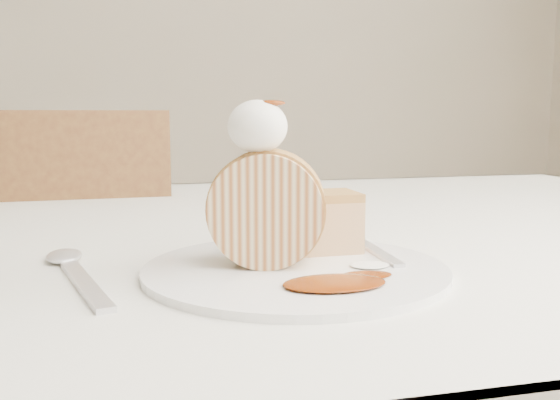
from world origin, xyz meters
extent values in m
cube|color=white|center=(0.00, 3.00, 1.40)|extent=(5.00, 0.10, 2.80)
cube|color=silver|center=(0.00, 0.20, 0.73)|extent=(1.40, 0.90, 0.04)
cube|color=silver|center=(0.00, 0.65, 0.61)|extent=(1.40, 0.01, 0.28)
cylinder|color=brown|center=(0.62, 0.57, 0.35)|extent=(0.06, 0.06, 0.71)
cube|color=brown|center=(-0.30, 0.68, 0.43)|extent=(0.42, 0.42, 0.04)
cube|color=brown|center=(-0.29, 0.49, 0.66)|extent=(0.42, 0.05, 0.44)
cylinder|color=white|center=(-0.03, -0.02, 0.75)|extent=(0.24, 0.24, 0.01)
cylinder|color=#CDBB8E|center=(-0.05, 0.00, 0.80)|extent=(0.10, 0.07, 0.09)
cube|color=#BA8346|center=(0.02, 0.03, 0.78)|extent=(0.05, 0.05, 0.05)
ellipsoid|color=white|center=(-0.05, -0.01, 0.87)|extent=(0.05, 0.05, 0.04)
ellipsoid|color=#642204|center=(-0.04, -0.01, 0.89)|extent=(0.02, 0.02, 0.01)
cube|color=silver|center=(0.06, 0.01, 0.76)|extent=(0.03, 0.15, 0.00)
cube|color=silver|center=(-0.19, -0.02, 0.75)|extent=(0.07, 0.18, 0.00)
camera|label=1|loc=(-0.15, -0.48, 0.88)|focal=40.00mm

